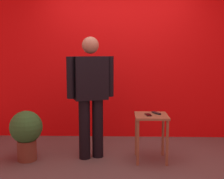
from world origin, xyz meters
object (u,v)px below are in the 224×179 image
(standing_person, at_px, (91,91))
(cell_phone, at_px, (148,115))
(potted_plant, at_px, (26,131))
(tv_remote, at_px, (156,113))
(side_table, at_px, (151,124))

(standing_person, relative_size, cell_phone, 11.63)
(potted_plant, bearing_deg, cell_phone, 0.80)
(cell_phone, relative_size, tv_remote, 0.85)
(standing_person, xyz_separation_m, side_table, (0.82, -0.08, -0.43))
(standing_person, xyz_separation_m, cell_phone, (0.78, -0.11, -0.30))
(tv_remote, bearing_deg, standing_person, 152.87)
(side_table, relative_size, potted_plant, 0.92)
(standing_person, height_order, cell_phone, standing_person)
(standing_person, height_order, tv_remote, standing_person)
(cell_phone, xyz_separation_m, tv_remote, (0.12, 0.09, 0.01))
(side_table, relative_size, cell_phone, 4.40)
(standing_person, height_order, side_table, standing_person)
(tv_remote, height_order, potted_plant, potted_plant)
(cell_phone, bearing_deg, standing_person, 162.44)
(cell_phone, xyz_separation_m, potted_plant, (-1.65, -0.02, -0.23))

